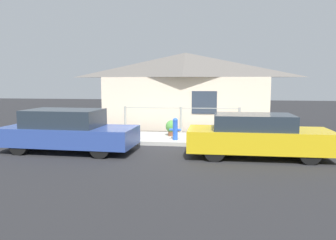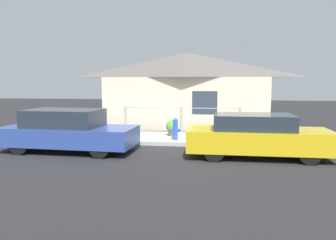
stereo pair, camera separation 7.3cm
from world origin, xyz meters
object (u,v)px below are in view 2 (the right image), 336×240
at_px(car_left, 68,131).
at_px(fire_hydrant, 175,128).
at_px(potted_plant_near_hydrant, 172,127).
at_px(car_right, 257,136).

bearing_deg(car_left, fire_hydrant, 31.52).
relative_size(car_left, fire_hydrant, 5.35).
xyz_separation_m(car_left, potted_plant_near_hydrant, (3.06, 2.73, -0.20)).
bearing_deg(potted_plant_near_hydrant, car_left, -138.24).
height_order(car_left, potted_plant_near_hydrant, car_left).
height_order(car_left, fire_hydrant, car_left).
relative_size(car_left, potted_plant_near_hydrant, 7.04).
bearing_deg(car_left, car_right, 2.19).
bearing_deg(car_right, potted_plant_near_hydrant, 136.76).
distance_m(car_right, potted_plant_near_hydrant, 4.01).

